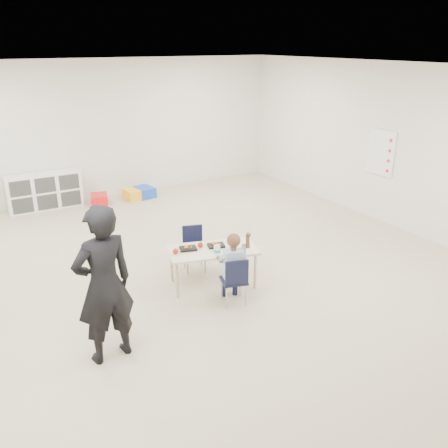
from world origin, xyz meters
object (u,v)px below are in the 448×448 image
table (213,267)px  child (234,266)px  adult (104,285)px  cubby_shelf (44,191)px  chair_near (234,279)px

table → child: bearing=-73.7°
child → adult: (-1.69, -0.30, 0.34)m
table → adult: 1.97m
adult → table: bearing=-161.8°
cubby_shelf → child: bearing=-74.9°
child → adult: adult is taller
table → chair_near: (0.01, -0.53, 0.05)m
chair_near → cubby_shelf: size_ratio=0.46×
chair_near → cubby_shelf: cubby_shelf is taller
chair_near → child: 0.18m
chair_near → adult: size_ratio=0.38×
child → cubby_shelf: bearing=120.7°
chair_near → adult: bearing=-154.3°
chair_near → adult: (-1.69, -0.30, 0.52)m
child → cubby_shelf: child is taller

